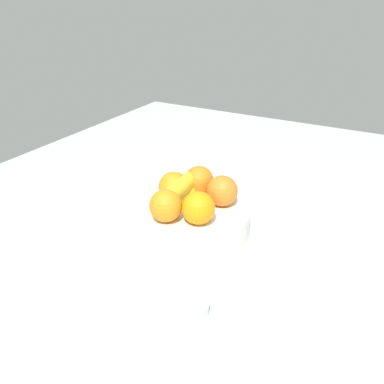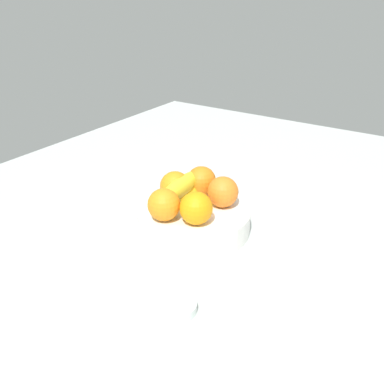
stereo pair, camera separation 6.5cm
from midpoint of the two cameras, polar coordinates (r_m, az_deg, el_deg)
ground_plane at (r=98.59cm, az=2.35°, el=-5.53°), size 180.00×140.00×3.00cm
fruit_bowl at (r=96.13cm, az=1.93°, el=-3.57°), size 24.80×24.80×5.22cm
orange_front_left at (r=87.80cm, az=2.65°, el=-2.17°), size 6.82×6.82×6.82cm
orange_front_right at (r=94.88cm, az=6.03°, el=-0.02°), size 6.82×6.82×6.82cm
orange_center at (r=99.67cm, az=3.09°, el=1.43°), size 6.82×6.82×6.82cm
orange_back_left at (r=96.94cm, az=-0.32°, el=0.72°), size 6.82×6.82×6.82cm
orange_back_right at (r=89.07cm, az=-1.64°, el=-1.72°), size 6.82×6.82×6.82cm
banana_bunch at (r=95.62cm, az=0.40°, el=0.14°), size 17.79×7.31×6.20cm
jar_lid at (r=75.16cm, az=0.76°, el=-14.92°), size 6.17×6.17×1.69cm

